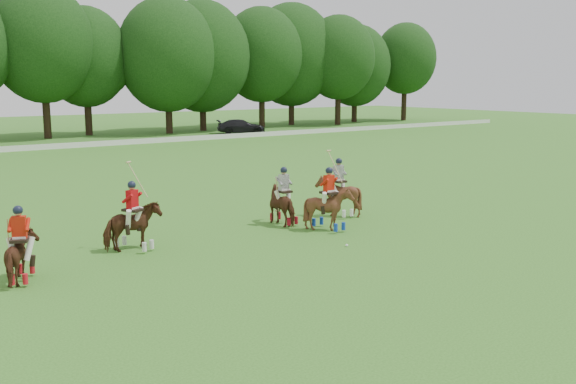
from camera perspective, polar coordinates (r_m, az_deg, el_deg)
ground at (r=18.68m, az=1.23°, el=-6.82°), size 180.00×180.00×0.00m
car_right at (r=67.05m, az=-4.19°, el=5.84°), size 5.36×3.92×1.44m
polo_red_a at (r=18.72m, az=-22.64°, el=-5.21°), size 1.33×1.76×2.09m
polo_red_b at (r=21.03m, az=-13.58°, el=-2.96°), size 1.94×1.84×2.78m
polo_red_c at (r=23.25m, az=3.63°, el=-1.41°), size 1.37×1.52×2.84m
polo_stripe_a at (r=24.17m, az=-0.38°, el=-1.08°), size 1.08×1.75×2.19m
polo_stripe_b at (r=25.71m, az=4.50°, el=-0.30°), size 1.37×1.53×2.34m
polo_ball at (r=21.15m, az=5.24°, el=-4.74°), size 0.09×0.09×0.09m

